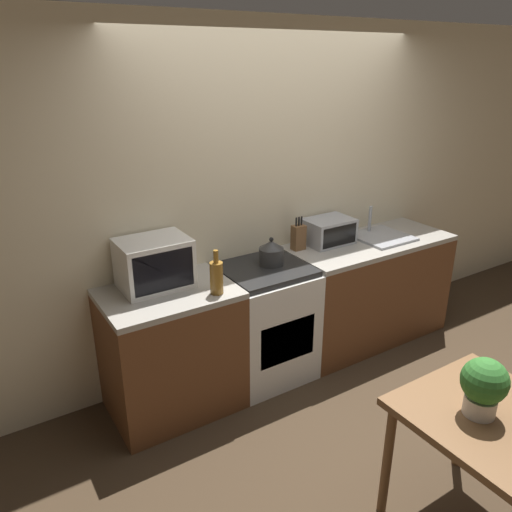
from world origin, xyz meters
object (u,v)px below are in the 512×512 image
(stove_range, at_px, (265,322))
(dining_table, at_px, (492,432))
(kettle, at_px, (271,253))
(toaster_oven, at_px, (329,231))
(microwave, at_px, (154,263))
(bottle, at_px, (216,277))

(stove_range, relative_size, dining_table, 1.13)
(kettle, distance_m, toaster_oven, 0.66)
(microwave, bearing_deg, stove_range, -8.45)
(bottle, bearing_deg, kettle, 20.84)
(bottle, relative_size, toaster_oven, 0.77)
(bottle, relative_size, dining_table, 0.37)
(kettle, bearing_deg, toaster_oven, 10.85)
(toaster_oven, bearing_deg, bottle, -164.37)
(kettle, height_order, microwave, microwave)
(stove_range, relative_size, toaster_oven, 2.32)
(microwave, xyz_separation_m, bottle, (0.29, -0.31, -0.05))
(bottle, height_order, toaster_oven, bottle)
(toaster_oven, relative_size, dining_table, 0.49)
(bottle, xyz_separation_m, dining_table, (0.65, -1.58, -0.38))
(kettle, distance_m, dining_table, 1.83)
(microwave, distance_m, dining_table, 2.15)
(kettle, distance_m, microwave, 0.87)
(bottle, xyz_separation_m, toaster_oven, (1.21, 0.34, -0.01))
(stove_range, height_order, microwave, microwave)
(kettle, bearing_deg, stove_range, -161.67)
(microwave, bearing_deg, dining_table, -63.47)
(kettle, xyz_separation_m, toaster_oven, (0.65, 0.12, 0.01))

